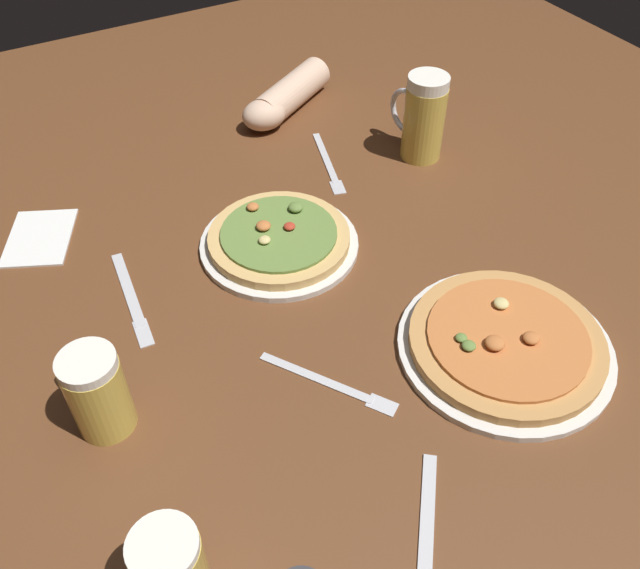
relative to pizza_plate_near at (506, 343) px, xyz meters
name	(u,v)px	position (x,y,z in m)	size (l,w,h in m)	color
ground_plane	(320,299)	(-0.19, 0.25, -0.03)	(2.40, 2.40, 0.03)	brown
pizza_plate_near	(506,343)	(0.00, 0.00, 0.00)	(0.34, 0.34, 0.05)	silver
pizza_plate_far	(279,240)	(-0.20, 0.39, 0.00)	(0.29, 0.29, 0.05)	silver
beer_mug_dark	(423,117)	(0.20, 0.51, 0.07)	(0.08, 0.15, 0.18)	gold
beer_mug_amber	(96,391)	(-0.58, 0.18, 0.05)	(0.08, 0.13, 0.14)	gold
napkin_folded	(39,237)	(-0.57, 0.63, -0.01)	(0.11, 0.16, 0.01)	white
fork_left	(328,163)	(0.01, 0.57, -0.01)	(0.08, 0.22, 0.01)	silver
knife_right	(426,541)	(-0.29, -0.19, -0.01)	(0.17, 0.20, 0.01)	silver
fork_spare	(330,383)	(-0.27, 0.08, -0.01)	(0.14, 0.20, 0.01)	silver
knife_spare	(131,298)	(-0.47, 0.40, -0.01)	(0.04, 0.24, 0.01)	silver
diner_arm	(284,99)	(0.03, 0.80, 0.02)	(0.27, 0.19, 0.07)	beige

